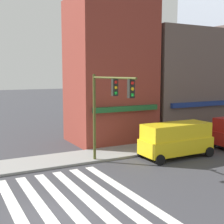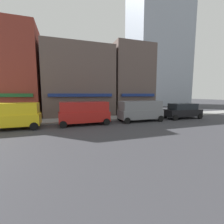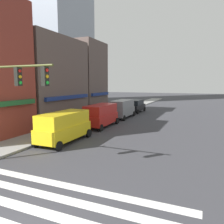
% 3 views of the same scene
% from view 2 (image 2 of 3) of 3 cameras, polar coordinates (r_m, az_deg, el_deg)
% --- Properties ---
extents(storefront_row, '(22.81, 5.30, 11.60)m').
position_cam_2_polar(storefront_row, '(22.24, -13.73, 12.22)').
color(storefront_row, maroon).
rests_on(storefront_row, ground_plane).
extents(tower_distant, '(15.61, 10.87, 54.65)m').
position_cam_2_polar(tower_distant, '(52.24, 17.55, 34.11)').
color(tower_distant, '#939EAD').
rests_on(tower_distant, ground_plane).
extents(van_yellow, '(5.02, 2.22, 2.34)m').
position_cam_2_polar(van_yellow, '(16.00, -34.60, -0.98)').
color(van_yellow, yellow).
rests_on(van_yellow, ground_plane).
extents(van_red, '(5.05, 2.22, 2.34)m').
position_cam_2_polar(van_red, '(15.50, -10.52, -0.10)').
color(van_red, '#B21E19').
rests_on(van_red, ground_plane).
extents(van_grey, '(5.02, 2.22, 2.34)m').
position_cam_2_polar(van_grey, '(17.58, 10.75, 0.70)').
color(van_grey, slate).
rests_on(van_grey, ground_plane).
extents(suv_black, '(4.74, 2.12, 1.94)m').
position_cam_2_polar(suv_black, '(21.27, 25.29, 0.52)').
color(suv_black, black).
rests_on(suv_black, ground_plane).
extents(pedestrian_white_shirt, '(0.32, 0.32, 1.77)m').
position_cam_2_polar(pedestrian_white_shirt, '(18.83, -30.25, -0.36)').
color(pedestrian_white_shirt, '#23232D').
rests_on(pedestrian_white_shirt, sidewalk_left).
extents(pedestrian_red_jacket, '(0.32, 0.32, 1.77)m').
position_cam_2_polar(pedestrian_red_jacket, '(18.32, -3.66, 0.38)').
color(pedestrian_red_jacket, '#23232D').
rests_on(pedestrian_red_jacket, sidewalk_left).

